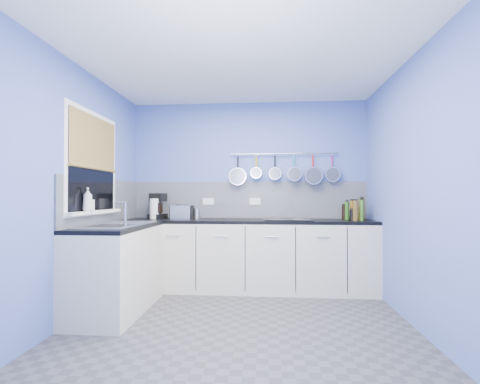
# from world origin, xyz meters

# --- Properties ---
(floor) EXTENTS (3.20, 3.00, 0.02)m
(floor) POSITION_xyz_m (0.00, 0.00, -0.01)
(floor) COLOR #47474C
(floor) RESTS_ON ground
(ceiling) EXTENTS (3.20, 3.00, 0.02)m
(ceiling) POSITION_xyz_m (0.00, 0.00, 2.51)
(ceiling) COLOR white
(ceiling) RESTS_ON ground
(wall_back) EXTENTS (3.20, 0.02, 2.50)m
(wall_back) POSITION_xyz_m (0.00, 1.51, 1.25)
(wall_back) COLOR #5066B8
(wall_back) RESTS_ON ground
(wall_front) EXTENTS (3.20, 0.02, 2.50)m
(wall_front) POSITION_xyz_m (0.00, -1.51, 1.25)
(wall_front) COLOR #5066B8
(wall_front) RESTS_ON ground
(wall_left) EXTENTS (0.02, 3.00, 2.50)m
(wall_left) POSITION_xyz_m (-1.61, 0.00, 1.25)
(wall_left) COLOR #5066B8
(wall_left) RESTS_ON ground
(wall_right) EXTENTS (0.02, 3.00, 2.50)m
(wall_right) POSITION_xyz_m (1.61, 0.00, 1.25)
(wall_right) COLOR #5066B8
(wall_right) RESTS_ON ground
(backsplash_back) EXTENTS (3.20, 0.02, 0.50)m
(backsplash_back) POSITION_xyz_m (0.00, 1.49, 1.15)
(backsplash_back) COLOR #9699A0
(backsplash_back) RESTS_ON wall_back
(backsplash_left) EXTENTS (0.02, 1.80, 0.50)m
(backsplash_left) POSITION_xyz_m (-1.59, 0.60, 1.15)
(backsplash_left) COLOR #9699A0
(backsplash_left) RESTS_ON wall_left
(cabinet_run_back) EXTENTS (3.20, 0.60, 0.86)m
(cabinet_run_back) POSITION_xyz_m (0.00, 1.20, 0.43)
(cabinet_run_back) COLOR beige
(cabinet_run_back) RESTS_ON ground
(worktop_back) EXTENTS (3.20, 0.60, 0.04)m
(worktop_back) POSITION_xyz_m (0.00, 1.20, 0.88)
(worktop_back) COLOR black
(worktop_back) RESTS_ON cabinet_run_back
(cabinet_run_left) EXTENTS (0.60, 1.20, 0.86)m
(cabinet_run_left) POSITION_xyz_m (-1.30, 0.30, 0.43)
(cabinet_run_left) COLOR beige
(cabinet_run_left) RESTS_ON ground
(worktop_left) EXTENTS (0.60, 1.20, 0.04)m
(worktop_left) POSITION_xyz_m (-1.30, 0.30, 0.88)
(worktop_left) COLOR black
(worktop_left) RESTS_ON cabinet_run_left
(window_frame) EXTENTS (0.01, 1.00, 1.10)m
(window_frame) POSITION_xyz_m (-1.58, 0.30, 1.55)
(window_frame) COLOR white
(window_frame) RESTS_ON wall_left
(window_glass) EXTENTS (0.01, 0.90, 1.00)m
(window_glass) POSITION_xyz_m (-1.57, 0.30, 1.55)
(window_glass) COLOR black
(window_glass) RESTS_ON wall_left
(bamboo_blind) EXTENTS (0.01, 0.90, 0.55)m
(bamboo_blind) POSITION_xyz_m (-1.56, 0.30, 1.77)
(bamboo_blind) COLOR #A0803D
(bamboo_blind) RESTS_ON wall_left
(window_sill) EXTENTS (0.10, 0.98, 0.03)m
(window_sill) POSITION_xyz_m (-1.55, 0.30, 1.04)
(window_sill) COLOR white
(window_sill) RESTS_ON wall_left
(sink_unit) EXTENTS (0.50, 0.95, 0.01)m
(sink_unit) POSITION_xyz_m (-1.30, 0.30, 0.90)
(sink_unit) COLOR silver
(sink_unit) RESTS_ON worktop_left
(mixer_tap) EXTENTS (0.12, 0.08, 0.26)m
(mixer_tap) POSITION_xyz_m (-1.14, 0.12, 1.03)
(mixer_tap) COLOR silver
(mixer_tap) RESTS_ON worktop_left
(socket_left) EXTENTS (0.15, 0.01, 0.09)m
(socket_left) POSITION_xyz_m (-0.55, 1.48, 1.13)
(socket_left) COLOR white
(socket_left) RESTS_ON backsplash_back
(socket_right) EXTENTS (0.15, 0.01, 0.09)m
(socket_right) POSITION_xyz_m (0.10, 1.48, 1.13)
(socket_right) COLOR white
(socket_right) RESTS_ON backsplash_back
(pot_rail) EXTENTS (1.45, 0.02, 0.02)m
(pot_rail) POSITION_xyz_m (0.50, 1.45, 1.78)
(pot_rail) COLOR silver
(pot_rail) RESTS_ON wall_back
(soap_bottle_a) EXTENTS (0.12, 0.12, 0.24)m
(soap_bottle_a) POSITION_xyz_m (-1.53, 0.12, 1.17)
(soap_bottle_a) COLOR white
(soap_bottle_a) RESTS_ON window_sill
(soap_bottle_b) EXTENTS (0.09, 0.09, 0.17)m
(soap_bottle_b) POSITION_xyz_m (-1.53, 0.14, 1.14)
(soap_bottle_b) COLOR white
(soap_bottle_b) RESTS_ON window_sill
(paper_towel) EXTENTS (0.15, 0.15, 0.27)m
(paper_towel) POSITION_xyz_m (-1.23, 1.21, 1.03)
(paper_towel) COLOR white
(paper_towel) RESTS_ON worktop_back
(coffee_maker) EXTENTS (0.22, 0.24, 0.34)m
(coffee_maker) POSITION_xyz_m (-1.20, 1.27, 1.07)
(coffee_maker) COLOR black
(coffee_maker) RESTS_ON worktop_back
(toaster) EXTENTS (0.28, 0.16, 0.18)m
(toaster) POSITION_xyz_m (-0.87, 1.25, 0.99)
(toaster) COLOR silver
(toaster) RESTS_ON worktop_back
(canister) EXTENTS (0.10, 0.10, 0.14)m
(canister) POSITION_xyz_m (-0.68, 1.34, 0.97)
(canister) COLOR silver
(canister) RESTS_ON worktop_back
(hob) EXTENTS (0.60, 0.53, 0.01)m
(hob) POSITION_xyz_m (0.53, 1.19, 0.91)
(hob) COLOR black
(hob) RESTS_ON worktop_back
(pan_0) EXTENTS (0.24, 0.09, 0.43)m
(pan_0) POSITION_xyz_m (-0.13, 1.44, 1.56)
(pan_0) COLOR silver
(pan_0) RESTS_ON pot_rail
(pan_1) EXTENTS (0.15, 0.13, 0.34)m
(pan_1) POSITION_xyz_m (0.12, 1.44, 1.61)
(pan_1) COLOR silver
(pan_1) RESTS_ON pot_rail
(pan_2) EXTENTS (0.17, 0.10, 0.36)m
(pan_2) POSITION_xyz_m (0.37, 1.44, 1.60)
(pan_2) COLOR silver
(pan_2) RESTS_ON pot_rail
(pan_3) EXTENTS (0.19, 0.13, 0.38)m
(pan_3) POSITION_xyz_m (0.63, 1.44, 1.59)
(pan_3) COLOR silver
(pan_3) RESTS_ON pot_rail
(pan_4) EXTENTS (0.24, 0.11, 0.43)m
(pan_4) POSITION_xyz_m (0.88, 1.44, 1.57)
(pan_4) COLOR silver
(pan_4) RESTS_ON pot_rail
(pan_5) EXTENTS (0.20, 0.08, 0.39)m
(pan_5) POSITION_xyz_m (1.14, 1.44, 1.58)
(pan_5) COLOR silver
(pan_5) RESTS_ON pot_rail
(condiment_0) EXTENTS (0.05, 0.05, 0.13)m
(condiment_0) POSITION_xyz_m (1.46, 1.30, 0.96)
(condiment_0) COLOR olive
(condiment_0) RESTS_ON worktop_back
(condiment_1) EXTENTS (0.05, 0.05, 0.24)m
(condiment_1) POSITION_xyz_m (1.37, 1.34, 1.02)
(condiment_1) COLOR #8C5914
(condiment_1) RESTS_ON worktop_back
(condiment_2) EXTENTS (0.06, 0.06, 0.18)m
(condiment_2) POSITION_xyz_m (1.26, 1.33, 0.99)
(condiment_2) COLOR black
(condiment_2) RESTS_ON worktop_back
(condiment_3) EXTENTS (0.07, 0.07, 0.27)m
(condiment_3) POSITION_xyz_m (1.46, 1.22, 1.04)
(condiment_3) COLOR brown
(condiment_3) RESTS_ON worktop_back
(condiment_4) EXTENTS (0.06, 0.06, 0.13)m
(condiment_4) POSITION_xyz_m (1.34, 1.23, 0.96)
(condiment_4) COLOR black
(condiment_4) RESTS_ON worktop_back
(condiment_5) EXTENTS (0.05, 0.05, 0.23)m
(condiment_5) POSITION_xyz_m (1.28, 1.24, 1.02)
(condiment_5) COLOR #265919
(condiment_5) RESTS_ON worktop_back
(condiment_6) EXTENTS (0.05, 0.05, 0.25)m
(condiment_6) POSITION_xyz_m (1.43, 1.13, 1.03)
(condiment_6) COLOR #3F721E
(condiment_6) RESTS_ON worktop_back
(condiment_7) EXTENTS (0.06, 0.06, 0.25)m
(condiment_7) POSITION_xyz_m (1.35, 1.10, 1.02)
(condiment_7) COLOR brown
(condiment_7) RESTS_ON worktop_back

